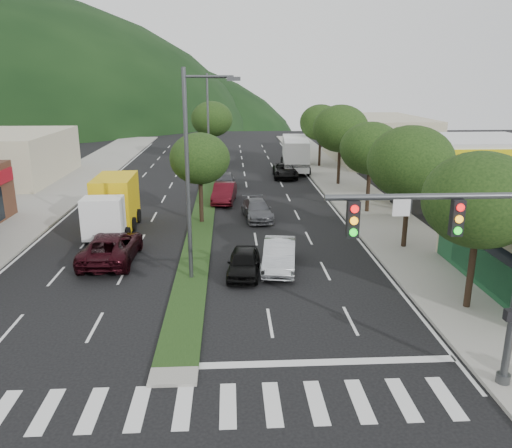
{
  "coord_description": "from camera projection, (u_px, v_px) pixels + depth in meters",
  "views": [
    {
      "loc": [
        1.95,
        -14.98,
        9.5
      ],
      "look_at": [
        3.37,
        11.47,
        1.77
      ],
      "focal_mm": 35.0,
      "sensor_mm": 36.0,
      "label": 1
    }
  ],
  "objects": [
    {
      "name": "tree_r_d",
      "position": [
        341.0,
        129.0,
        44.84
      ],
      "size": [
        5.0,
        5.0,
        7.17
      ],
      "color": "black",
      "rests_on": "sidewalk_right"
    },
    {
      "name": "streetlight_near",
      "position": [
        192.0,
        167.0,
        23.03
      ],
      "size": [
        2.6,
        0.25,
        10.0
      ],
      "color": "#47494C",
      "rests_on": "ground"
    },
    {
      "name": "traffic_signal",
      "position": [
        472.0,
        251.0,
        14.61
      ],
      "size": [
        6.12,
        0.4,
        7.0
      ],
      "color": "#47494C",
      "rests_on": "ground"
    },
    {
      "name": "tree_r_c",
      "position": [
        371.0,
        148.0,
        35.38
      ],
      "size": [
        4.4,
        4.4,
        6.48
      ],
      "color": "black",
      "rests_on": "sidewalk_right"
    },
    {
      "name": "bldg_left_far",
      "position": [
        11.0,
        157.0,
        47.89
      ],
      "size": [
        9.0,
        14.0,
        4.6
      ],
      "primitive_type": "cube",
      "color": "beige",
      "rests_on": "ground"
    },
    {
      "name": "median",
      "position": [
        208.0,
        191.0,
        43.74
      ],
      "size": [
        1.6,
        56.0,
        0.12
      ],
      "primitive_type": "cube",
      "color": "#1B3112",
      "rests_on": "ground"
    },
    {
      "name": "car_queue_b",
      "position": [
        257.0,
        210.0,
        35.02
      ],
      "size": [
        2.3,
        4.68,
        1.31
      ],
      "primitive_type": "imported",
      "rotation": [
        0.0,
        0.0,
        0.1
      ],
      "color": "#505055",
      "rests_on": "ground"
    },
    {
      "name": "tree_med_far",
      "position": [
        212.0,
        119.0,
        57.69
      ],
      "size": [
        4.8,
        4.8,
        6.94
      ],
      "color": "black",
      "rests_on": "median"
    },
    {
      "name": "car_queue_e",
      "position": [
        225.0,
        181.0,
        44.46
      ],
      "size": [
        1.86,
        4.49,
        1.52
      ],
      "primitive_type": "imported",
      "rotation": [
        0.0,
        0.0,
        0.01
      ],
      "color": "#424246",
      "rests_on": "ground"
    },
    {
      "name": "car_queue_d",
      "position": [
        285.0,
        171.0,
        49.58
      ],
      "size": [
        2.48,
        5.07,
        1.39
      ],
      "primitive_type": "imported",
      "rotation": [
        0.0,
        0.0,
        -0.04
      ],
      "color": "black",
      "rests_on": "ground"
    },
    {
      "name": "tree_r_a",
      "position": [
        480.0,
        200.0,
        20.02
      ],
      "size": [
        4.6,
        4.6,
        6.63
      ],
      "color": "black",
      "rests_on": "sidewalk_right"
    },
    {
      "name": "crosswalk",
      "position": [
        168.0,
        407.0,
        15.0
      ],
      "size": [
        19.0,
        2.2,
        0.01
      ],
      "primitive_type": "cube",
      "color": "silver",
      "rests_on": "ground"
    },
    {
      "name": "tree_r_e",
      "position": [
        321.0,
        123.0,
        54.51
      ],
      "size": [
        4.6,
        4.6,
        6.71
      ],
      "color": "black",
      "rests_on": "sidewalk_right"
    },
    {
      "name": "sidewalk_left",
      "position": [
        44.0,
        200.0,
        40.19
      ],
      "size": [
        6.0,
        90.0,
        0.15
      ],
      "primitive_type": "cube",
      "color": "gray",
      "rests_on": "ground"
    },
    {
      "name": "car_queue_c",
      "position": [
        224.0,
        193.0,
        39.66
      ],
      "size": [
        2.07,
        4.77,
        1.53
      ],
      "primitive_type": "imported",
      "rotation": [
        0.0,
        0.0,
        -0.1
      ],
      "color": "#440B13",
      "rests_on": "ground"
    },
    {
      "name": "tree_r_b",
      "position": [
        411.0,
        163.0,
        27.63
      ],
      "size": [
        4.8,
        4.8,
        6.94
      ],
      "color": "black",
      "rests_on": "sidewalk_right"
    },
    {
      "name": "streetlight_mid",
      "position": [
        210.0,
        122.0,
        47.0
      ],
      "size": [
        2.6,
        0.25,
        10.0
      ],
      "color": "#47494C",
      "rests_on": "ground"
    },
    {
      "name": "sidewalk_right",
      "position": [
        357.0,
        196.0,
        41.51
      ],
      "size": [
        5.0,
        90.0,
        0.15
      ],
      "primitive_type": "cube",
      "color": "gray",
      "rests_on": "ground"
    },
    {
      "name": "motorhome",
      "position": [
        295.0,
        153.0,
        53.36
      ],
      "size": [
        3.46,
        9.14,
        3.43
      ],
      "rotation": [
        0.0,
        0.0,
        -0.08
      ],
      "color": "white",
      "rests_on": "ground"
    },
    {
      "name": "suv_maroon",
      "position": [
        111.0,
        247.0,
        26.83
      ],
      "size": [
        2.69,
        5.71,
        1.58
      ],
      "primitive_type": "imported",
      "rotation": [
        0.0,
        0.0,
        3.13
      ],
      "color": "black",
      "rests_on": "ground"
    },
    {
      "name": "ground",
      "position": [
        175.0,
        370.0,
        16.92
      ],
      "size": [
        160.0,
        160.0,
        0.0
      ],
      "primitive_type": "plane",
      "color": "black",
      "rests_on": "ground"
    },
    {
      "name": "sedan_silver",
      "position": [
        279.0,
        255.0,
        25.74
      ],
      "size": [
        2.19,
        4.76,
        1.51
      ],
      "primitive_type": "imported",
      "rotation": [
        0.0,
        0.0,
        -0.13
      ],
      "color": "#B1B4BA",
      "rests_on": "ground"
    },
    {
      "name": "car_queue_f",
      "position": [
        291.0,
        163.0,
        54.45
      ],
      "size": [
        1.93,
        4.4,
        1.26
      ],
      "primitive_type": "imported",
      "rotation": [
        0.0,
        0.0,
        0.04
      ],
      "color": "black",
      "rests_on": "ground"
    },
    {
      "name": "bldg_right_far",
      "position": [
        376.0,
        139.0,
        59.37
      ],
      "size": [
        10.0,
        16.0,
        5.2
      ],
      "primitive_type": "cube",
      "color": "beige",
      "rests_on": "ground"
    },
    {
      "name": "gas_canopy",
      "position": [
        455.0,
        146.0,
        37.68
      ],
      "size": [
        12.2,
        8.2,
        5.25
      ],
      "color": "silver",
      "rests_on": "ground"
    },
    {
      "name": "box_truck",
      "position": [
        114.0,
        206.0,
        32.08
      ],
      "size": [
        2.85,
        6.96,
        3.4
      ],
      "rotation": [
        0.0,
        0.0,
        3.17
      ],
      "color": "white",
      "rests_on": "ground"
    },
    {
      "name": "tree_med_near",
      "position": [
        200.0,
        159.0,
        32.93
      ],
      "size": [
        4.0,
        4.0,
        6.02
      ],
      "color": "black",
      "rests_on": "median"
    },
    {
      "name": "car_queue_a",
      "position": [
        244.0,
        263.0,
        24.92
      ],
      "size": [
        1.91,
        3.99,
        1.32
      ],
      "primitive_type": "imported",
      "rotation": [
        0.0,
        0.0,
        -0.09
      ],
      "color": "black",
      "rests_on": "ground"
    }
  ]
}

